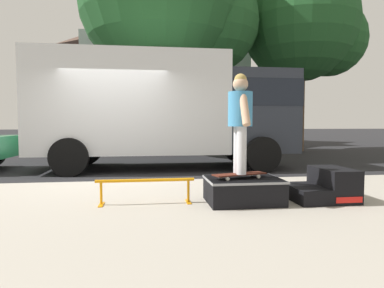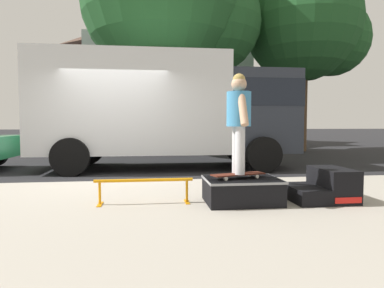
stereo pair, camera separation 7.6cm
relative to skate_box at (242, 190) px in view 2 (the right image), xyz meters
The scene contains 11 objects.
ground_plane 3.32m from the skate_box, 128.95° to the left, with size 140.00×140.00×0.00m, color black.
sidewalk_slab 2.14m from the skate_box, 168.42° to the right, with size 50.00×5.00×0.12m, color #A8A093.
skate_box is the anchor object (origin of this frame).
kicker_ramp 1.22m from the skate_box, ahead, with size 0.86×0.79×0.46m.
grind_rail 1.37m from the skate_box, behind, with size 1.35×0.28×0.35m.
skateboard 0.22m from the skate_box, behind, with size 0.80×0.42×0.07m.
skater_kid 1.04m from the skate_box, behind, with size 0.34×0.71×1.38m.
box_truck 5.03m from the skate_box, 99.01° to the left, with size 6.91×2.63×3.05m.
street_tree_main 12.49m from the skate_box, 59.77° to the left, with size 5.57×5.06×8.17m.
street_tree_neighbour 10.44m from the skate_box, 92.07° to the left, with size 7.02×6.38×9.23m.
house_behind 17.42m from the skate_box, 90.56° to the left, with size 9.54×8.22×8.40m.
Camera 2 is at (0.81, -7.10, 1.22)m, focal length 31.46 mm.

